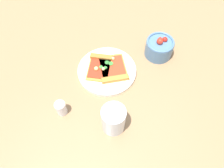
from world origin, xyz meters
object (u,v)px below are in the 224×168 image
pizza_slice_near (113,70)px  salad_bowl (159,47)px  pizza_slice_far (100,65)px  soda_glass (114,120)px  pepper_shaker (61,107)px  plate (107,71)px

pizza_slice_near → salad_bowl: bearing=108.1°
pizza_slice_far → pizza_slice_near: bearing=59.5°
soda_glass → pizza_slice_far: bearing=-177.1°
salad_bowl → pepper_shaker: bearing=-63.4°
pizza_slice_near → soda_glass: bearing=-9.2°
soda_glass → pepper_shaker: size_ratio=1.49×
plate → pizza_slice_near: pizza_slice_near is taller
pizza_slice_far → soda_glass: 0.24m
pepper_shaker → salad_bowl: bearing=116.6°
plate → pizza_slice_far: 0.03m
pizza_slice_near → pepper_shaker: size_ratio=1.85×
plate → pizza_slice_near: 0.03m
plate → pepper_shaker: pepper_shaker is taller
pizza_slice_far → salad_bowl: (-0.04, 0.24, 0.02)m
plate → pizza_slice_far: bearing=-128.0°
plate → salad_bowl: (-0.05, 0.21, 0.03)m
pepper_shaker → soda_glass: bearing=64.7°
plate → soda_glass: size_ratio=2.17×
pizza_slice_near → salad_bowl: (-0.06, 0.19, 0.02)m
plate → pizza_slice_far: size_ratio=1.63×
plate → salad_bowl: salad_bowl is taller
plate → salad_bowl: size_ratio=2.07×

